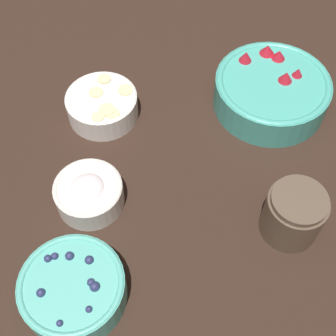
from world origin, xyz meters
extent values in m
plane|color=black|center=(0.00, 0.00, 0.00)|extent=(4.00, 4.00, 0.00)
cylinder|color=#47AD9E|center=(0.26, -0.21, 0.03)|extent=(0.23, 0.23, 0.07)
torus|color=#47AD9E|center=(0.26, -0.21, 0.06)|extent=(0.23, 0.23, 0.02)
cylinder|color=#B21928|center=(0.26, -0.21, 0.05)|extent=(0.18, 0.18, 0.02)
cone|color=#B21928|center=(0.32, -0.16, 0.07)|extent=(0.04, 0.04, 0.03)
cone|color=#B21928|center=(0.34, -0.20, 0.07)|extent=(0.05, 0.05, 0.02)
cone|color=#B21928|center=(0.33, -0.22, 0.07)|extent=(0.05, 0.05, 0.02)
cone|color=#B21928|center=(0.26, -0.23, 0.07)|extent=(0.04, 0.04, 0.03)
cone|color=#B21928|center=(0.28, -0.25, 0.07)|extent=(0.04, 0.04, 0.02)
cylinder|color=#56B7A8|center=(-0.15, 0.13, 0.03)|extent=(0.16, 0.16, 0.05)
torus|color=#56B7A8|center=(-0.15, 0.13, 0.05)|extent=(0.16, 0.16, 0.01)
cylinder|color=navy|center=(-0.15, 0.13, 0.04)|extent=(0.13, 0.13, 0.02)
sphere|color=navy|center=(-0.14, 0.10, 0.05)|extent=(0.01, 0.01, 0.01)
sphere|color=navy|center=(-0.15, 0.09, 0.06)|extent=(0.02, 0.02, 0.02)
sphere|color=navy|center=(-0.10, 0.14, 0.06)|extent=(0.01, 0.01, 0.01)
sphere|color=navy|center=(-0.11, 0.17, 0.05)|extent=(0.01, 0.01, 0.01)
sphere|color=navy|center=(-0.18, 0.10, 0.05)|extent=(0.01, 0.01, 0.01)
sphere|color=navy|center=(-0.16, 0.17, 0.06)|extent=(0.01, 0.01, 0.01)
sphere|color=navy|center=(-0.11, 0.11, 0.06)|extent=(0.01, 0.01, 0.01)
sphere|color=navy|center=(-0.10, 0.16, 0.05)|extent=(0.01, 0.01, 0.01)
sphere|color=navy|center=(-0.20, 0.14, 0.05)|extent=(0.01, 0.01, 0.01)
cylinder|color=white|center=(0.23, 0.12, 0.03)|extent=(0.14, 0.14, 0.05)
torus|color=white|center=(0.23, 0.12, 0.05)|extent=(0.14, 0.14, 0.01)
cylinder|color=beige|center=(0.23, 0.12, 0.04)|extent=(0.11, 0.11, 0.02)
cylinder|color=beige|center=(0.27, 0.12, 0.05)|extent=(0.03, 0.03, 0.01)
cylinder|color=beige|center=(0.18, 0.12, 0.05)|extent=(0.02, 0.02, 0.01)
cylinder|color=beige|center=(0.24, 0.13, 0.05)|extent=(0.03, 0.03, 0.01)
cylinder|color=beige|center=(0.24, 0.08, 0.05)|extent=(0.03, 0.03, 0.01)
cylinder|color=beige|center=(0.19, 0.11, 0.05)|extent=(0.03, 0.03, 0.01)
cylinder|color=beige|center=(0.18, 0.10, 0.05)|extent=(0.03, 0.03, 0.01)
cylinder|color=silver|center=(0.02, 0.13, 0.02)|extent=(0.12, 0.12, 0.05)
torus|color=silver|center=(0.02, 0.13, 0.05)|extent=(0.12, 0.12, 0.01)
cylinder|color=white|center=(0.02, 0.13, 0.04)|extent=(0.09, 0.09, 0.01)
ellipsoid|color=white|center=(0.02, 0.13, 0.05)|extent=(0.06, 0.06, 0.03)
cylinder|color=brown|center=(-0.02, -0.21, 0.04)|extent=(0.10, 0.10, 0.09)
cylinder|color=#3D2316|center=(-0.02, -0.21, 0.04)|extent=(0.08, 0.08, 0.06)
cylinder|color=brown|center=(-0.02, -0.21, 0.09)|extent=(0.09, 0.09, 0.01)
camera|label=1|loc=(-0.39, -0.02, 0.72)|focal=50.00mm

